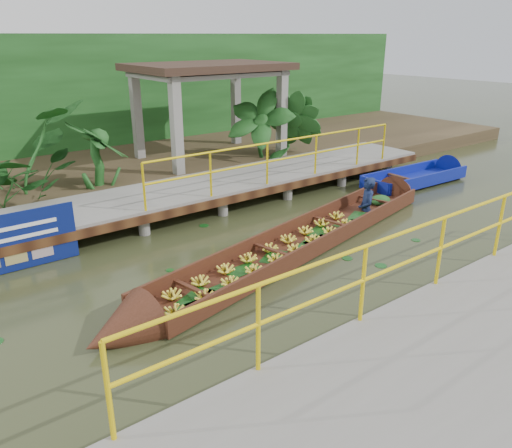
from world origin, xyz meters
TOP-DOWN VIEW (x-y plane):
  - ground at (0.00, 0.00)m, footprint 80.00×80.00m
  - land_strip at (0.00, 7.50)m, footprint 30.00×8.00m
  - far_dock at (0.02, 3.43)m, footprint 16.00×2.06m
  - pavilion at (3.00, 6.30)m, footprint 4.40×3.00m
  - foliage_backdrop at (0.00, 10.00)m, footprint 30.00×0.80m
  - vendor_boat at (1.53, 0.24)m, footprint 9.82×2.98m
  - moored_blue_boat at (7.64, 1.49)m, footprint 3.93×1.20m
  - tropical_plants at (-1.13, 5.30)m, footprint 14.63×1.63m

SIDE VIEW (x-z plane):
  - ground at x=0.00m, z-range 0.00..0.00m
  - moored_blue_boat at x=7.64m, z-range -0.30..0.63m
  - vendor_boat at x=1.53m, z-range -0.80..1.22m
  - land_strip at x=0.00m, z-range 0.00..0.45m
  - far_dock at x=0.02m, z-range -0.35..1.30m
  - tropical_plants at x=-1.13m, z-range 0.45..2.49m
  - foliage_backdrop at x=0.00m, z-range 0.00..4.00m
  - pavilion at x=3.00m, z-range 1.32..4.32m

